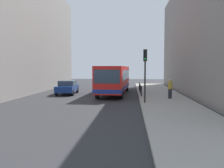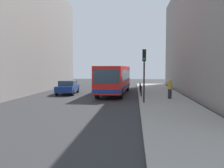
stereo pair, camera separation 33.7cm
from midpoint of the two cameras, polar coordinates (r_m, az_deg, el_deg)
name	(u,v)px [view 1 (the left image)]	position (r m, az deg, el deg)	size (l,w,h in m)	color
ground_plane	(104,99)	(21.97, -2.42, -3.59)	(80.00, 80.00, 0.00)	#2D2D30
sidewalk	(164,99)	(21.96, 11.73, -3.47)	(4.40, 40.00, 0.15)	#9E9991
building_left	(4,32)	(29.54, -24.59, 11.10)	(7.00, 32.00, 13.50)	gray
building_right	(220,33)	(27.32, 23.89, 10.99)	(7.00, 32.00, 12.79)	gray
bus	(114,78)	(26.06, 0.20, 1.39)	(3.03, 11.12, 3.00)	red
car_beside_bus	(68,87)	(26.45, -10.85, -0.69)	(2.09, 4.51, 1.48)	navy
traffic_light	(145,66)	(18.67, 7.32, 4.32)	(0.28, 0.33, 4.10)	black
bollard_near	(141,91)	(22.96, 6.54, -1.72)	(0.11, 0.11, 0.95)	black
bollard_mid	(140,89)	(25.89, 6.33, -1.09)	(0.11, 0.11, 0.95)	black
bollard_far	(139,86)	(28.83, 6.16, -0.59)	(0.11, 0.11, 0.95)	black
pedestrian_near_signal	(170,89)	(21.72, 13.16, -1.08)	(0.38, 0.38, 1.73)	#26262D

